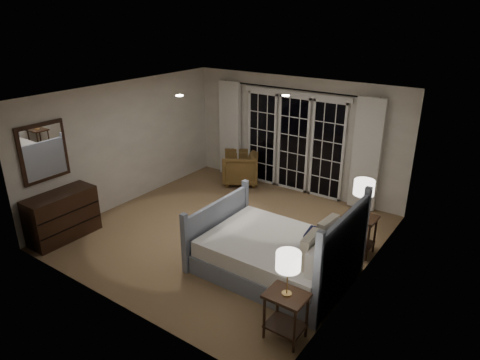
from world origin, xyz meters
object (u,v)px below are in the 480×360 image
Objects in this scene: bed at (277,254)px; lamp_right at (364,188)px; armchair at (240,168)px; dresser at (62,216)px; nightstand_right at (359,229)px; lamp_left at (288,262)px; nightstand_left at (286,309)px.

bed is 1.73m from lamp_right.
armchair is 0.68× the size of dresser.
nightstand_right is 1.18× the size of lamp_left.
lamp_left reaches higher than armchair.
nightstand_left is 4.45m from dresser.
dresser reaches higher than nightstand_right.
lamp_right is at bearing 35.59° from armchair.
bed is at bearing 124.54° from nightstand_left.
bed is 1.61m from lamp_left.
armchair is (-3.37, 3.83, -0.73)m from lamp_left.
armchair is at bearing 133.89° from bed.
bed is 1.41m from nightstand_left.
nightstand_left is 0.54× the size of dresser.
bed is at bearing 124.54° from lamp_left.
lamp_left is 5.15m from armchair.
nightstand_right is (0.80, 1.28, 0.12)m from bed.
nightstand_left is 1.03× the size of lamp_right.
nightstand_left is (0.80, -1.16, 0.10)m from bed.
bed is 3.31× the size of nightstand_right.
bed is 1.51m from nightstand_right.
lamp_left reaches higher than dresser.
lamp_right is 5.16m from dresser.
nightstand_left is at bearing -90.00° from lamp_left.
nightstand_right is 1.07× the size of lamp_right.
lamp_right is (0.00, 0.00, 0.73)m from nightstand_right.
lamp_left is (0.80, -1.16, 0.77)m from bed.
lamp_right is (0.80, 1.28, 0.85)m from bed.
bed is at bearing -121.97° from nightstand_right.
nightstand_left is 2.44m from nightstand_right.
lamp_right reaches higher than nightstand_right.
armchair is at bearing 157.50° from lamp_right.
nightstand_left is 0.79× the size of armchair.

